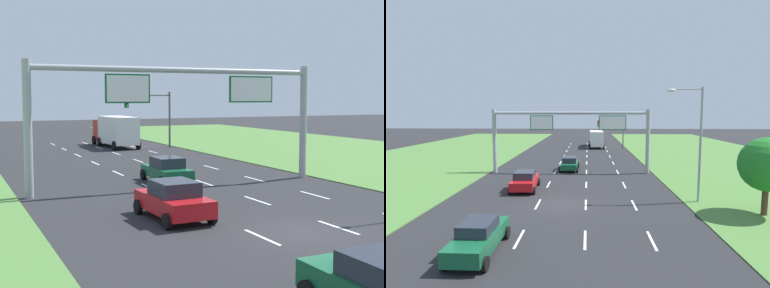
# 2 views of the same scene
# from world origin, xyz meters

# --- Properties ---
(ground_plane) EXTENTS (200.00, 200.00, 0.00)m
(ground_plane) POSITION_xyz_m (0.00, 0.00, 0.00)
(ground_plane) COLOR #262628
(lane_dashes_inner_left) EXTENTS (0.14, 62.40, 0.01)m
(lane_dashes_inner_left) POSITION_xyz_m (-1.75, 12.00, 0.00)
(lane_dashes_inner_left) COLOR white
(lane_dashes_inner_left) RESTS_ON ground_plane
(lane_dashes_inner_right) EXTENTS (0.14, 62.40, 0.01)m
(lane_dashes_inner_right) POSITION_xyz_m (1.75, 12.00, 0.00)
(lane_dashes_inner_right) COLOR white
(lane_dashes_inner_right) RESTS_ON ground_plane
(lane_dashes_slip) EXTENTS (0.14, 62.40, 0.01)m
(lane_dashes_slip) POSITION_xyz_m (5.25, 12.00, 0.00)
(lane_dashes_slip) COLOR white
(lane_dashes_slip) RESTS_ON ground_plane
(car_near_red) EXTENTS (2.33, 4.26, 1.64)m
(car_near_red) POSITION_xyz_m (-3.55, 4.06, 0.82)
(car_near_red) COLOR red
(car_near_red) RESTS_ON ground_plane
(car_lead_silver) EXTENTS (2.01, 4.45, 1.59)m
(car_lead_silver) POSITION_xyz_m (-3.31, -7.61, 0.79)
(car_lead_silver) COLOR #145633
(car_lead_silver) RESTS_ON ground_plane
(car_mid_lane) EXTENTS (2.12, 4.27, 1.53)m
(car_mid_lane) POSITION_xyz_m (-0.21, 13.09, 0.77)
(car_mid_lane) COLOR #145633
(car_mid_lane) RESTS_ON ground_plane
(box_truck) EXTENTS (2.84, 8.51, 3.13)m
(box_truck) POSITION_xyz_m (3.49, 36.14, 1.71)
(box_truck) COLOR #B21E19
(box_truck) RESTS_ON ground_plane
(sign_gantry) EXTENTS (17.24, 0.44, 7.00)m
(sign_gantry) POSITION_xyz_m (0.20, 11.35, 4.87)
(sign_gantry) COLOR #9EA0A5
(sign_gantry) RESTS_ON ground_plane
(traffic_light_mast) EXTENTS (4.76, 0.49, 5.60)m
(traffic_light_mast) POSITION_xyz_m (6.37, 33.32, 3.87)
(traffic_light_mast) COLOR #47494F
(traffic_light_mast) RESTS_ON ground_plane
(street_lamp) EXTENTS (2.61, 0.32, 8.50)m
(street_lamp) POSITION_xyz_m (9.72, 0.82, 5.08)
(street_lamp) COLOR #9EA0A5
(street_lamp) RESTS_ON ground_plane
(roadside_tree_near) EXTENTS (3.48, 3.48, 5.11)m
(roadside_tree_near) POSITION_xyz_m (13.34, -1.92, 3.36)
(roadside_tree_near) COLOR #513823
(roadside_tree_near) RESTS_ON ground_plane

